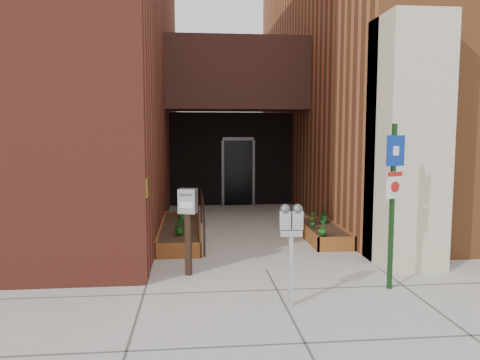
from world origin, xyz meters
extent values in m
plane|color=#9E9991|center=(0.00, 0.00, 0.00)|extent=(80.00, 80.00, 0.00)
cube|color=maroon|center=(-6.00, 6.70, 5.00)|extent=(8.00, 14.60, 10.00)
cube|color=#9A552D|center=(6.00, 7.15, 5.00)|extent=(8.00, 13.70, 10.00)
cube|color=beige|center=(2.55, 0.20, 2.20)|extent=(1.10, 1.20, 4.40)
cube|color=#321916|center=(0.00, 6.00, 4.00)|extent=(4.20, 2.00, 2.00)
cube|color=black|center=(0.00, 7.40, 1.50)|extent=(4.00, 0.30, 3.00)
cube|color=black|center=(0.20, 7.22, 1.05)|extent=(0.90, 0.06, 2.10)
cube|color=#B79338|center=(-1.99, -0.20, 1.50)|extent=(0.04, 0.30, 0.30)
cube|color=brown|center=(-1.55, 0.92, 0.15)|extent=(0.90, 0.04, 0.30)
cube|color=brown|center=(-1.55, 4.48, 0.15)|extent=(0.90, 0.04, 0.30)
cube|color=brown|center=(-1.98, 2.70, 0.15)|extent=(0.04, 3.60, 0.30)
cube|color=brown|center=(-1.12, 2.70, 0.15)|extent=(0.04, 3.60, 0.30)
cube|color=black|center=(-1.55, 2.70, 0.13)|extent=(0.82, 3.52, 0.26)
cube|color=brown|center=(1.60, 1.12, 0.15)|extent=(0.80, 0.04, 0.30)
cube|color=brown|center=(1.60, 3.28, 0.15)|extent=(0.80, 0.04, 0.30)
cube|color=brown|center=(1.22, 2.20, 0.15)|extent=(0.04, 2.20, 0.30)
cube|color=brown|center=(1.98, 2.20, 0.15)|extent=(0.04, 2.20, 0.30)
cube|color=black|center=(1.60, 2.20, 0.13)|extent=(0.72, 2.12, 0.26)
cylinder|color=black|center=(-1.05, 1.00, 0.45)|extent=(0.04, 0.04, 0.90)
cylinder|color=black|center=(-1.05, 4.30, 0.45)|extent=(0.04, 0.04, 0.90)
cylinder|color=black|center=(-1.05, 2.65, 0.88)|extent=(0.04, 3.30, 0.04)
cube|color=#B5B5B8|center=(0.07, -1.65, 0.49)|extent=(0.06, 0.06, 0.99)
cube|color=#B5B5B8|center=(0.07, -1.65, 1.03)|extent=(0.30, 0.14, 0.08)
cube|color=#B5B5B8|center=(-0.01, -1.65, 1.21)|extent=(0.15, 0.11, 0.26)
sphere|color=#59595B|center=(-0.01, -1.65, 1.35)|extent=(0.15, 0.15, 0.15)
cube|color=white|center=(-0.02, -1.70, 1.23)|extent=(0.09, 0.01, 0.05)
cube|color=#B21414|center=(-0.02, -1.70, 1.15)|extent=(0.09, 0.01, 0.03)
cube|color=#B5B5B8|center=(0.15, -1.66, 1.21)|extent=(0.15, 0.11, 0.26)
sphere|color=#59595B|center=(0.15, -1.66, 1.35)|extent=(0.15, 0.15, 0.15)
cube|color=white|center=(0.15, -1.71, 1.23)|extent=(0.09, 0.01, 0.05)
cube|color=#B21414|center=(0.15, -1.71, 1.15)|extent=(0.09, 0.01, 0.03)
cube|color=#133614|center=(1.73, -1.10, 1.26)|extent=(0.07, 0.07, 2.52)
cube|color=navy|center=(1.74, -1.13, 2.12)|extent=(0.33, 0.14, 0.46)
cube|color=white|center=(1.74, -1.14, 2.12)|extent=(0.11, 0.05, 0.14)
cube|color=white|center=(1.74, -1.13, 1.60)|extent=(0.28, 0.12, 0.40)
cube|color=#B21414|center=(1.74, -1.14, 1.77)|extent=(0.27, 0.11, 0.07)
cylinder|color=#B21414|center=(1.75, -1.14, 1.58)|extent=(0.15, 0.07, 0.16)
cube|color=black|center=(-1.34, -0.11, 0.53)|extent=(0.12, 0.12, 1.06)
cube|color=#B2B2B5|center=(-1.34, -0.11, 1.26)|extent=(0.34, 0.28, 0.41)
cube|color=#59595B|center=(-1.37, -0.22, 1.37)|extent=(0.21, 0.07, 0.04)
cube|color=white|center=(-1.37, -0.22, 1.21)|extent=(0.23, 0.07, 0.10)
imported|color=#1C5A19|center=(-1.55, 1.77, 0.46)|extent=(0.42, 0.42, 0.33)
imported|color=#164F1C|center=(-1.50, 1.82, 0.46)|extent=(0.23, 0.23, 0.32)
imported|color=#175117|center=(-1.52, 3.19, 0.48)|extent=(0.26, 0.26, 0.37)
imported|color=#205518|center=(-1.35, 4.23, 0.49)|extent=(0.24, 0.24, 0.39)
imported|color=#1A5D1B|center=(1.35, 1.30, 0.45)|extent=(0.23, 0.23, 0.31)
imported|color=#1C5B1A|center=(1.35, 2.06, 0.48)|extent=(0.20, 0.20, 0.36)
imported|color=#19591F|center=(1.77, 2.66, 0.47)|extent=(0.43, 0.43, 0.35)
camera|label=1|loc=(-1.24, -7.80, 2.41)|focal=35.00mm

